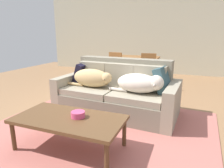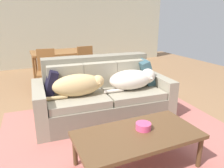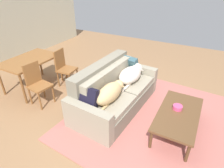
# 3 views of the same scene
# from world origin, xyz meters

# --- Properties ---
(ground_plane) EXTENTS (10.00, 10.00, 0.00)m
(ground_plane) POSITION_xyz_m (0.00, 0.00, 0.00)
(ground_plane) COLOR #976E49
(back_partition) EXTENTS (8.00, 0.12, 2.70)m
(back_partition) POSITION_xyz_m (0.00, 4.00, 1.35)
(back_partition) COLOR beige
(back_partition) RESTS_ON ground
(area_rug) EXTENTS (3.31, 3.05, 0.01)m
(area_rug) POSITION_xyz_m (0.15, -0.83, 0.01)
(area_rug) COLOR #BB685F
(area_rug) RESTS_ON ground
(couch) EXTENTS (2.13, 1.11, 0.93)m
(couch) POSITION_xyz_m (0.16, 0.02, 0.34)
(couch) COLOR gray
(couch) RESTS_ON ground
(dog_on_left_cushion) EXTENTS (0.87, 0.36, 0.32)m
(dog_on_left_cushion) POSITION_xyz_m (-0.25, -0.13, 0.61)
(dog_on_left_cushion) COLOR tan
(dog_on_left_cushion) RESTS_ON couch
(dog_on_right_cushion) EXTENTS (0.87, 0.43, 0.31)m
(dog_on_right_cushion) POSITION_xyz_m (0.60, -0.18, 0.60)
(dog_on_right_cushion) COLOR silver
(dog_on_right_cushion) RESTS_ON couch
(throw_pillow_by_left_arm) EXTENTS (0.24, 0.39, 0.40)m
(throw_pillow_by_left_arm) POSITION_xyz_m (-0.61, 0.12, 0.62)
(throw_pillow_by_left_arm) COLOR black
(throw_pillow_by_left_arm) RESTS_ON couch
(throw_pillow_by_right_arm) EXTENTS (0.32, 0.46, 0.44)m
(throw_pillow_by_right_arm) POSITION_xyz_m (0.93, 0.01, 0.64)
(throw_pillow_by_right_arm) COLOR #34545C
(throw_pillow_by_right_arm) RESTS_ON couch
(coffee_table) EXTENTS (1.29, 0.66, 0.40)m
(coffee_table) POSITION_xyz_m (0.03, -1.32, 0.36)
(coffee_table) COLOR brown
(coffee_table) RESTS_ON ground
(bowl_on_coffee_table) EXTENTS (0.16, 0.16, 0.07)m
(bowl_on_coffee_table) POSITION_xyz_m (0.12, -1.27, 0.44)
(bowl_on_coffee_table) COLOR #EA4C7F
(bowl_on_coffee_table) RESTS_ON coffee_table
(dining_table) EXTENTS (1.26, 0.84, 0.75)m
(dining_table) POSITION_xyz_m (-0.09, 2.09, 0.68)
(dining_table) COLOR brown
(dining_table) RESTS_ON ground
(dining_chair_near_left) EXTENTS (0.45, 0.45, 0.90)m
(dining_chair_near_left) POSITION_xyz_m (-0.48, 1.48, 0.50)
(dining_chair_near_left) COLOR brown
(dining_chair_near_left) RESTS_ON ground
(dining_chair_near_right) EXTENTS (0.44, 0.44, 0.91)m
(dining_chair_near_right) POSITION_xyz_m (0.39, 1.50, 0.49)
(dining_chair_near_right) COLOR brown
(dining_chair_near_right) RESTS_ON ground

